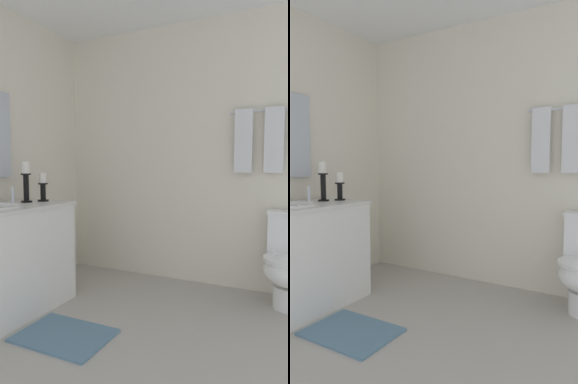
% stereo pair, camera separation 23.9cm
% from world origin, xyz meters
% --- Properties ---
extents(floor, '(3.00, 2.56, 0.02)m').
position_xyz_m(floor, '(0.00, 0.00, -0.01)').
color(floor, '#B2ADA3').
rests_on(floor, ground).
extents(wall_back, '(3.00, 0.04, 2.45)m').
position_xyz_m(wall_back, '(0.00, 1.28, 1.23)').
color(wall_back, silver).
rests_on(wall_back, ground).
extents(candle_holder_tall, '(0.09, 0.09, 0.24)m').
position_xyz_m(candle_holder_tall, '(-1.15, 0.36, 0.95)').
color(candle_holder_tall, black).
rests_on(candle_holder_tall, vanity_cabinet).
extents(candle_holder_short, '(0.09, 0.09, 0.33)m').
position_xyz_m(candle_holder_short, '(-1.22, 0.23, 1.00)').
color(candle_holder_short, black).
rests_on(candle_holder_short, vanity_cabinet).
extents(towel_bar, '(0.75, 0.02, 0.02)m').
position_xyz_m(towel_bar, '(0.59, 1.22, 1.59)').
color(towel_bar, silver).
extents(towel_near_vanity, '(0.15, 0.03, 0.55)m').
position_xyz_m(towel_near_vanity, '(0.35, 1.20, 1.33)').
color(towel_near_vanity, white).
rests_on(towel_near_vanity, towel_bar).
extents(towel_center, '(0.15, 0.03, 0.55)m').
position_xyz_m(towel_center, '(0.59, 1.20, 1.33)').
color(towel_center, white).
rests_on(towel_center, towel_bar).
extents(bath_mat, '(0.60, 0.44, 0.02)m').
position_xyz_m(bath_mat, '(-0.55, -0.14, 0.01)').
color(bath_mat, slate).
rests_on(bath_mat, ground).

